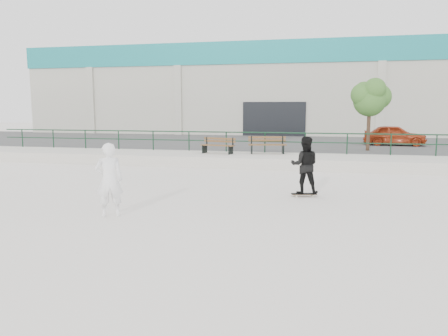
% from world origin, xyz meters
% --- Properties ---
extents(ground, '(120.00, 120.00, 0.00)m').
position_xyz_m(ground, '(0.00, 0.00, 0.00)').
color(ground, beige).
rests_on(ground, ground).
extents(ledge, '(30.00, 3.00, 0.50)m').
position_xyz_m(ledge, '(0.00, 9.50, 0.25)').
color(ledge, beige).
rests_on(ledge, ground).
extents(parking_strip, '(60.00, 14.00, 0.50)m').
position_xyz_m(parking_strip, '(0.00, 18.00, 0.25)').
color(parking_strip, '#3F3F3F').
rests_on(parking_strip, ground).
extents(railing, '(28.00, 0.06, 1.03)m').
position_xyz_m(railing, '(-0.00, 10.80, 1.24)').
color(railing, '#143721').
rests_on(railing, ledge).
extents(commercial_building, '(44.20, 16.33, 8.00)m').
position_xyz_m(commercial_building, '(-0.00, 31.99, 4.58)').
color(commercial_building, beige).
rests_on(commercial_building, ground).
extents(bench_left, '(1.78, 0.84, 0.79)m').
position_xyz_m(bench_left, '(-1.19, 9.77, 0.89)').
color(bench_left, '#52361C').
rests_on(bench_left, ledge).
extents(bench_right, '(1.92, 0.91, 0.85)m').
position_xyz_m(bench_right, '(1.19, 10.27, 0.92)').
color(bench_right, '#52361C').
rests_on(bench_right, ledge).
extents(tree, '(2.11, 1.87, 3.75)m').
position_xyz_m(tree, '(6.19, 13.00, 3.31)').
color(tree, '#493224').
rests_on(tree, parking_strip).
extents(red_car, '(3.70, 1.76, 1.22)m').
position_xyz_m(red_car, '(8.04, 16.68, 1.11)').
color(red_car, '#A53214').
rests_on(red_car, parking_strip).
extents(skateboard, '(0.81, 0.40, 0.09)m').
position_xyz_m(skateboard, '(3.31, 2.51, 0.07)').
color(skateboard, black).
rests_on(skateboard, ground).
extents(standing_skater, '(0.91, 0.73, 1.78)m').
position_xyz_m(standing_skater, '(3.31, 2.51, 0.98)').
color(standing_skater, black).
rests_on(standing_skater, skateboard).
extents(seated_skater, '(0.82, 0.72, 1.88)m').
position_xyz_m(seated_skater, '(-1.40, -1.12, 0.94)').
color(seated_skater, white).
rests_on(seated_skater, ground).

